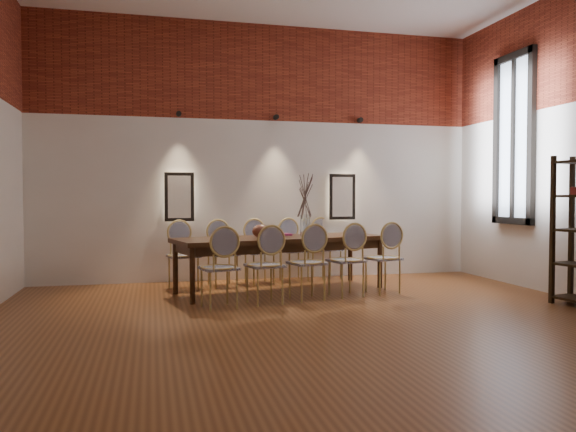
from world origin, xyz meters
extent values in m
cube|color=brown|center=(0.00, 0.00, -0.01)|extent=(7.00, 7.00, 0.02)
cube|color=silver|center=(0.00, 3.55, 2.00)|extent=(7.00, 0.10, 4.00)
cube|color=maroon|center=(0.00, 3.48, 3.25)|extent=(7.00, 0.02, 1.50)
cube|color=#FFEAC6|center=(-1.30, 3.45, 1.30)|extent=(0.36, 0.06, 0.66)
cube|color=#FFEAC6|center=(1.30, 3.45, 1.30)|extent=(0.36, 0.06, 0.66)
cylinder|color=black|center=(-1.30, 3.42, 2.55)|extent=(0.08, 0.10, 0.08)
cylinder|color=black|center=(0.20, 3.42, 2.55)|extent=(0.08, 0.10, 0.08)
cylinder|color=black|center=(1.60, 3.42, 2.55)|extent=(0.08, 0.10, 0.08)
cube|color=silver|center=(3.46, 2.00, 2.15)|extent=(0.02, 0.78, 2.38)
cube|color=black|center=(3.44, 2.00, 2.15)|extent=(0.08, 0.90, 2.50)
cube|color=black|center=(3.44, 2.00, 2.15)|extent=(0.06, 0.06, 2.40)
cube|color=#371D0E|center=(0.03, 2.31, 0.38)|extent=(3.06, 1.56, 0.75)
cylinder|color=silver|center=(0.39, 2.40, 0.90)|extent=(0.14, 0.14, 0.30)
ellipsoid|color=#5B281B|center=(-0.28, 2.19, 0.84)|extent=(0.24, 0.24, 0.18)
cube|color=#94275C|center=(0.08, 2.54, 0.77)|extent=(0.29, 0.23, 0.03)
camera|label=1|loc=(-1.71, -5.21, 1.31)|focal=35.00mm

